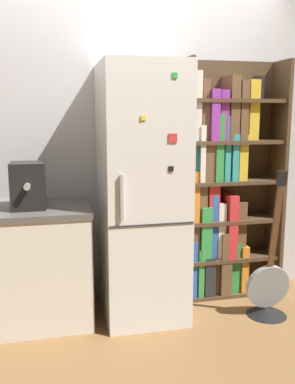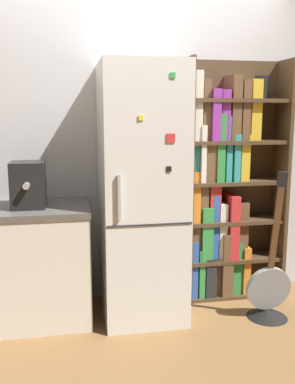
{
  "view_description": "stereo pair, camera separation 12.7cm",
  "coord_description": "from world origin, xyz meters",
  "px_view_note": "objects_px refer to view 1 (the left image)",
  "views": [
    {
      "loc": [
        -0.66,
        -2.95,
        1.52
      ],
      "look_at": [
        0.05,
        0.15,
        0.94
      ],
      "focal_mm": 40.0,
      "sensor_mm": 36.0,
      "label": 1
    },
    {
      "loc": [
        -0.53,
        -2.98,
        1.52
      ],
      "look_at": [
        0.05,
        0.15,
        0.94
      ],
      "focal_mm": 40.0,
      "sensor_mm": 36.0,
      "label": 2
    }
  ],
  "objects_px": {
    "bookshelf": "(221,189)",
    "guitar": "(267,295)",
    "refrigerator": "(142,193)",
    "espresso_machine": "(28,186)"
  },
  "relations": [
    {
      "from": "bookshelf",
      "to": "guitar",
      "type": "xyz_separation_m",
      "value": [
        0.2,
        -0.49,
        -0.74
      ]
    },
    {
      "from": "bookshelf",
      "to": "espresso_machine",
      "type": "bearing_deg",
      "value": -172.42
    },
    {
      "from": "bookshelf",
      "to": "guitar",
      "type": "distance_m",
      "value": 0.91
    },
    {
      "from": "refrigerator",
      "to": "bookshelf",
      "type": "bearing_deg",
      "value": 16.21
    },
    {
      "from": "espresso_machine",
      "to": "guitar",
      "type": "relative_size",
      "value": 0.29
    },
    {
      "from": "espresso_machine",
      "to": "refrigerator",
      "type": "bearing_deg",
      "value": -0.39
    },
    {
      "from": "bookshelf",
      "to": "guitar",
      "type": "height_order",
      "value": "bookshelf"
    },
    {
      "from": "refrigerator",
      "to": "guitar",
      "type": "xyz_separation_m",
      "value": [
        0.92,
        -0.28,
        -0.78
      ]
    },
    {
      "from": "refrigerator",
      "to": "espresso_machine",
      "type": "xyz_separation_m",
      "value": [
        -0.81,
        0.01,
        0.09
      ]
    },
    {
      "from": "guitar",
      "to": "bookshelf",
      "type": "bearing_deg",
      "value": 112.14
    }
  ]
}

